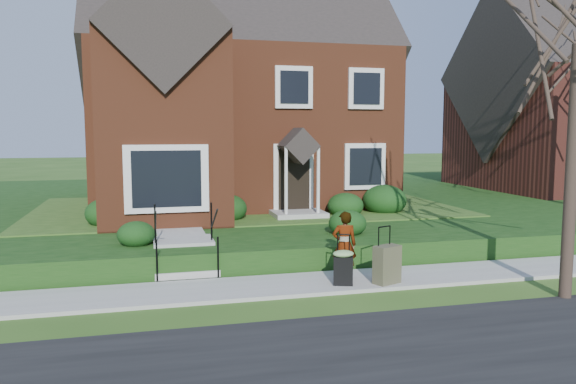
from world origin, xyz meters
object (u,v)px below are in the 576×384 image
object	(u,v)px
suitcase_black	(343,265)
woman	(344,245)
front_steps	(185,252)
suitcase_olive	(387,264)

from	to	relation	value
suitcase_black	woman	bearing A→B (deg)	87.52
woman	suitcase_black	size ratio (longest dim) A/B	1.37
front_steps	suitcase_black	world-z (taller)	front_steps
front_steps	suitcase_black	bearing A→B (deg)	-35.76
front_steps	suitcase_black	distance (m)	3.81
front_steps	woman	bearing A→B (deg)	-27.11
woman	suitcase_olive	world-z (taller)	woman
suitcase_black	suitcase_olive	distance (m)	0.94
woman	suitcase_black	distance (m)	0.66
suitcase_black	suitcase_olive	size ratio (longest dim) A/B	0.88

